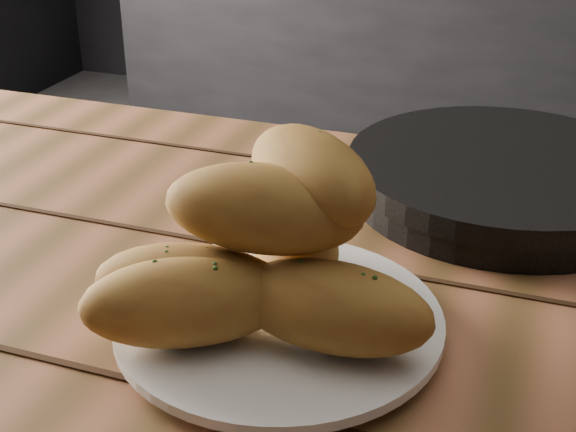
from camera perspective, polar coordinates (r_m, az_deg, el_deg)
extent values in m
cube|color=black|center=(2.94, 16.43, 13.01)|extent=(2.80, 0.60, 0.90)
cube|color=#985939|center=(0.62, 5.38, -10.26)|extent=(1.38, 0.82, 0.04)
cylinder|color=brown|center=(1.35, -19.16, -8.39)|extent=(0.07, 0.07, 0.71)
cylinder|color=white|center=(0.60, -0.64, -7.93)|extent=(0.22, 0.22, 0.01)
cylinder|color=white|center=(0.60, -0.64, -7.31)|extent=(0.24, 0.24, 0.01)
ellipsoid|color=#A3782D|center=(0.57, -6.73, -5.10)|extent=(0.16, 0.09, 0.06)
ellipsoid|color=#A3782D|center=(0.55, 3.15, -6.47)|extent=(0.14, 0.07, 0.06)
ellipsoid|color=#A3782D|center=(0.62, 0.58, -1.99)|extent=(0.11, 0.15, 0.06)
ellipsoid|color=#A3782D|center=(0.55, -1.78, 0.54)|extent=(0.15, 0.08, 0.06)
ellipsoid|color=#A3782D|center=(0.57, 1.64, 2.94)|extent=(0.14, 0.14, 0.06)
ellipsoid|color=#A3782D|center=(0.56, -7.23, -6.04)|extent=(0.16, 0.13, 0.06)
cylinder|color=black|center=(0.83, 14.98, 2.13)|extent=(0.30, 0.30, 0.03)
cylinder|color=black|center=(0.83, 15.14, 3.38)|extent=(0.31, 0.31, 0.02)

